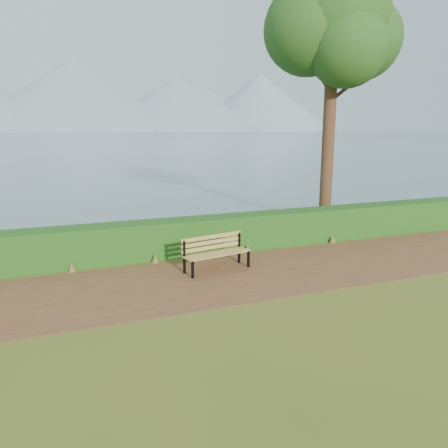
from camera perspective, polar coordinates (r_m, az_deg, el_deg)
name	(u,v)px	position (r m, az deg, el deg)	size (l,w,h in m)	color
ground	(221,282)	(10.23, -0.34, -7.63)	(140.00, 140.00, 0.00)	#4D5E1A
path	(217,278)	(10.49, -0.94, -7.08)	(40.00, 3.40, 0.01)	brown
hedge	(189,236)	(12.44, -4.66, -1.60)	(32.00, 0.85, 1.00)	#184112
water	(56,134)	(269.01, -21.06, 10.90)	(700.00, 510.00, 0.00)	#496176
mountains	(39,99)	(415.76, -22.96, 14.84)	(585.00, 190.00, 70.00)	gray
bench	(215,250)	(10.98, -1.16, -3.46)	(1.80, 0.83, 0.87)	black
tree	(334,24)	(16.54, 14.15, 23.99)	(4.82, 4.08, 9.31)	#341E15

